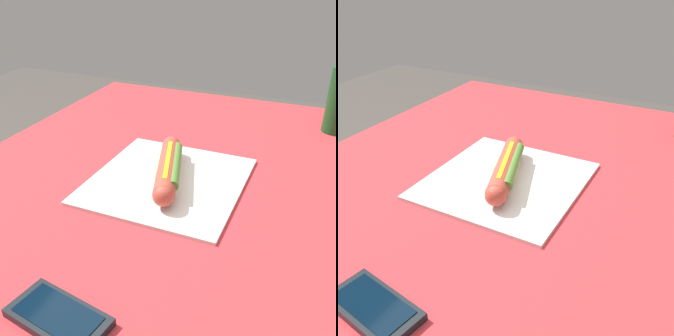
{
  "view_description": "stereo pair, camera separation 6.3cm",
  "coord_description": "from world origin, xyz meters",
  "views": [
    {
      "loc": [
        0.52,
        0.26,
        1.14
      ],
      "look_at": [
        -0.08,
        0.02,
        0.79
      ],
      "focal_mm": 41.83,
      "sensor_mm": 36.0,
      "label": 1
    },
    {
      "loc": [
        0.49,
        0.32,
        1.14
      ],
      "look_at": [
        -0.08,
        0.02,
        0.79
      ],
      "focal_mm": 41.83,
      "sensor_mm": 36.0,
      "label": 2
    }
  ],
  "objects": [
    {
      "name": "dining_table",
      "position": [
        0.0,
        0.0,
        0.63
      ],
      "size": [
        1.24,
        0.82,
        0.76
      ],
      "color": "brown",
      "rests_on": "ground"
    },
    {
      "name": "hot_dog",
      "position": [
        -0.08,
        0.02,
        0.79
      ],
      "size": [
        0.22,
        0.1,
        0.04
      ],
      "color": "tan",
      "rests_on": "paper_wrapper"
    },
    {
      "name": "paper_wrapper",
      "position": [
        -0.08,
        0.02,
        0.77
      ],
      "size": [
        0.29,
        0.28,
        0.01
      ],
      "primitive_type": "cube",
      "rotation": [
        0.0,
        0.0,
        -0.01
      ],
      "color": "silver",
      "rests_on": "dining_table"
    },
    {
      "name": "cell_phone",
      "position": [
        0.27,
        0.02,
        0.77
      ],
      "size": [
        0.08,
        0.13,
        0.01
      ],
      "color": "black",
      "rests_on": "dining_table"
    }
  ]
}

